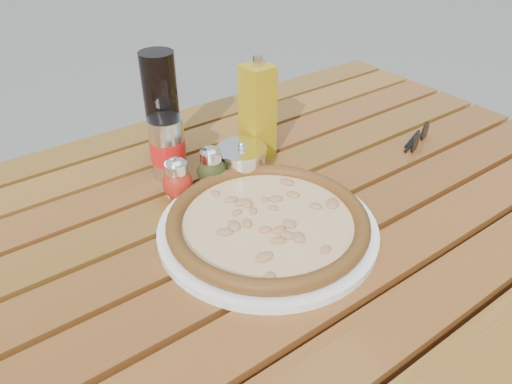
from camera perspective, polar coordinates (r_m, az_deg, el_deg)
table at (r=0.92m, az=0.75°, el=-6.05°), size 1.40×0.90×0.75m
plate at (r=0.82m, az=1.35°, el=-4.22°), size 0.37×0.37×0.01m
pizza at (r=0.81m, az=1.37°, el=-3.34°), size 0.41×0.41×0.03m
pepper_shaker at (r=0.90m, az=-8.98°, el=1.41°), size 0.06×0.06×0.08m
oregano_shaker at (r=0.92m, az=-5.09°, el=2.81°), size 0.07×0.07×0.08m
dark_bottle at (r=0.99m, az=-10.70°, el=9.43°), size 0.07×0.07×0.22m
soda_can at (r=0.96m, az=-10.05°, el=4.96°), size 0.09×0.09×0.12m
olive_oil_cruet at (r=1.00m, az=0.18°, el=9.20°), size 0.06×0.06×0.21m
parmesan_tin at (r=0.96m, az=-1.63°, el=3.57°), size 0.12×0.12×0.07m
sunglasses at (r=1.13m, az=18.11°, el=5.94°), size 0.11×0.06×0.04m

